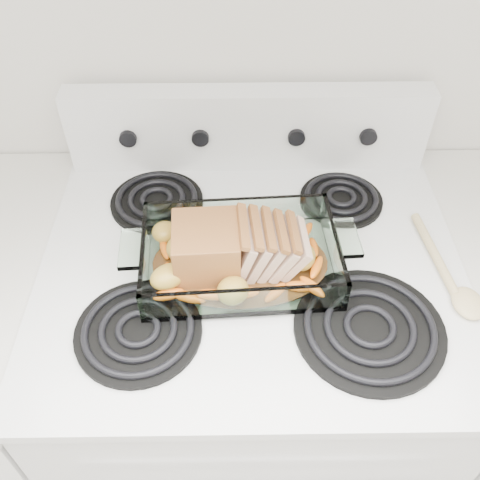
{
  "coord_description": "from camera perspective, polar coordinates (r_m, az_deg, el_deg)",
  "views": [
    {
      "loc": [
        -0.03,
        0.99,
        1.67
      ],
      "look_at": [
        -0.02,
        1.65,
        0.99
      ],
      "focal_mm": 40.0,
      "sensor_mm": 36.0,
      "label": 1
    }
  ],
  "objects": [
    {
      "name": "electric_range",
      "position": [
        1.37,
        0.91,
        -14.91
      ],
      "size": [
        0.78,
        0.7,
        1.12
      ],
      "color": "silver",
      "rests_on": "ground"
    },
    {
      "name": "roast_vegetables",
      "position": [
        0.97,
        -0.22,
        -0.33
      ],
      "size": [
        0.33,
        0.18,
        0.04
      ],
      "rotation": [
        0.0,
        0.0,
        -0.35
      ],
      "color": "#D1601B",
      "rests_on": "baking_dish"
    },
    {
      "name": "baking_dish",
      "position": [
        0.96,
        0.02,
        -2.1
      ],
      "size": [
        0.34,
        0.23,
        0.07
      ],
      "rotation": [
        0.0,
        0.0,
        0.06
      ],
      "color": "white",
      "rests_on": "electric_range"
    },
    {
      "name": "pork_roast",
      "position": [
        0.93,
        -1.39,
        -0.73
      ],
      "size": [
        0.23,
        0.11,
        0.09
      ],
      "rotation": [
        0.0,
        0.0,
        0.21
      ],
      "color": "#945F35",
      "rests_on": "baking_dish"
    },
    {
      "name": "wooden_spoon",
      "position": [
        1.02,
        21.75,
        -4.03
      ],
      "size": [
        0.07,
        0.25,
        0.02
      ],
      "rotation": [
        0.0,
        0.0,
        0.11
      ],
      "color": "#CDB684",
      "rests_on": "electric_range"
    }
  ]
}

